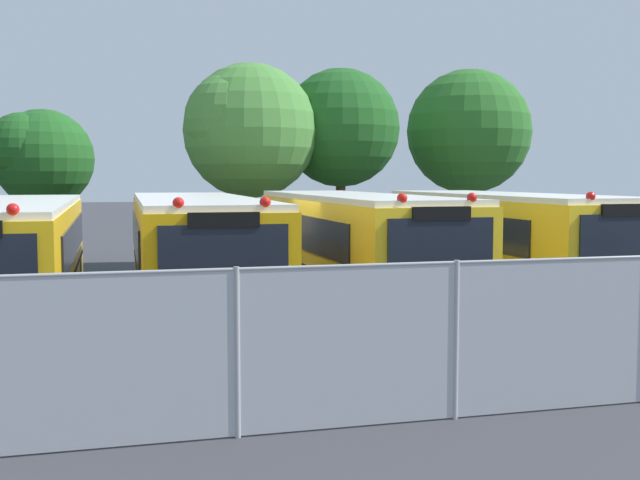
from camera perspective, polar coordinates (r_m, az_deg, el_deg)
ground_plane at (r=17.82m, az=-2.87°, el=-5.20°), size 160.00×160.00×0.00m
school_bus_0 at (r=17.39m, az=-21.40°, el=-1.08°), size 2.50×11.59×2.67m
school_bus_1 at (r=17.18m, az=-9.02°, el=-0.79°), size 2.67×10.44×2.72m
school_bus_2 at (r=18.26m, az=2.41°, el=-0.37°), size 2.43×10.19×2.76m
school_bus_3 at (r=19.81m, az=13.18°, el=-0.11°), size 2.65×9.42×2.75m
tree_1 at (r=27.32m, az=-19.73°, el=5.70°), size 3.37×3.23×5.24m
tree_2 at (r=25.94m, az=-5.39°, el=8.02°), size 4.40×4.40×6.72m
tree_3 at (r=27.37m, az=1.45°, el=8.00°), size 4.06×4.06×6.74m
tree_4 at (r=30.12m, az=10.90°, el=7.53°), size 4.62×4.62×7.01m
chainlink_fence at (r=10.02m, az=9.80°, el=-6.95°), size 16.54×0.07×2.00m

